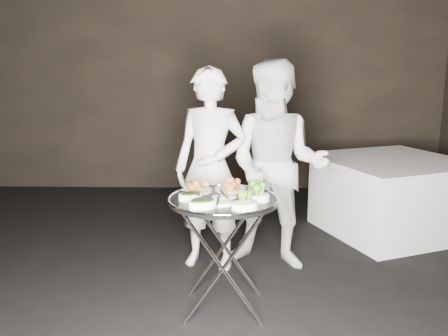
{
  "coord_description": "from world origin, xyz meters",
  "views": [
    {
      "loc": [
        0.29,
        -2.78,
        1.61
      ],
      "look_at": [
        0.22,
        0.34,
        0.95
      ],
      "focal_mm": 38.0,
      "sensor_mm": 36.0,
      "label": 1
    }
  ],
  "objects_px": {
    "serving_tray": "(223,200)",
    "waiter_left": "(210,169)",
    "tray_stand": "(223,249)",
    "waiter_right": "(277,166)",
    "dining_table": "(390,196)"
  },
  "relations": [
    {
      "from": "serving_tray",
      "to": "waiter_left",
      "type": "relative_size",
      "value": 0.45
    },
    {
      "from": "tray_stand",
      "to": "waiter_left",
      "type": "bearing_deg",
      "value": 99.59
    },
    {
      "from": "tray_stand",
      "to": "waiter_right",
      "type": "xyz_separation_m",
      "value": [
        0.41,
        0.74,
        0.41
      ]
    },
    {
      "from": "waiter_left",
      "to": "waiter_right",
      "type": "relative_size",
      "value": 0.97
    },
    {
      "from": "dining_table",
      "to": "waiter_left",
      "type": "bearing_deg",
      "value": -154.17
    },
    {
      "from": "waiter_left",
      "to": "dining_table",
      "type": "relative_size",
      "value": 1.25
    },
    {
      "from": "waiter_right",
      "to": "serving_tray",
      "type": "bearing_deg",
      "value": -104.08
    },
    {
      "from": "waiter_left",
      "to": "dining_table",
      "type": "height_order",
      "value": "waiter_left"
    },
    {
      "from": "serving_tray",
      "to": "waiter_right",
      "type": "bearing_deg",
      "value": 60.94
    },
    {
      "from": "serving_tray",
      "to": "dining_table",
      "type": "height_order",
      "value": "serving_tray"
    },
    {
      "from": "tray_stand",
      "to": "serving_tray",
      "type": "relative_size",
      "value": 1.05
    },
    {
      "from": "dining_table",
      "to": "serving_tray",
      "type": "bearing_deg",
      "value": -135.47
    },
    {
      "from": "tray_stand",
      "to": "waiter_right",
      "type": "distance_m",
      "value": 0.94
    },
    {
      "from": "dining_table",
      "to": "waiter_right",
      "type": "bearing_deg",
      "value": -144.86
    },
    {
      "from": "serving_tray",
      "to": "waiter_left",
      "type": "distance_m",
      "value": 0.75
    }
  ]
}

